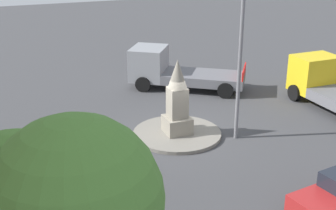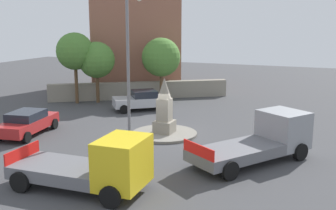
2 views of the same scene
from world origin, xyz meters
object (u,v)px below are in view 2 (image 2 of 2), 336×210
monument (164,108)px  tree_mid_cluster (75,51)px  corner_building (132,39)px  truck_grey_passing (264,139)px  truck_yellow_waiting (96,166)px  tree_far_corner (97,60)px  car_silver_approaching (141,100)px  tree_near_wall (161,57)px  streetlamp (128,52)px  car_red_far_side (27,122)px

monument → tree_mid_cluster: size_ratio=0.57×
monument → corner_building: bearing=33.3°
truck_grey_passing → truck_yellow_waiting: bearing=139.2°
tree_far_corner → truck_grey_passing: bearing=-121.3°
tree_mid_cluster → car_silver_approaching: bearing=-93.1°
tree_mid_cluster → truck_grey_passing: bearing=-116.5°
monument → corner_building: (14.54, 9.54, 3.19)m
tree_near_wall → tree_far_corner: 5.26m
monument → streetlamp: streetlamp is taller
corner_building → streetlamp: bearing=-153.4°
tree_far_corner → monument: bearing=-128.0°
tree_near_wall → streetlamp: bearing=-164.9°
truck_yellow_waiting → tree_far_corner: 18.15m
car_silver_approaching → corner_building: 11.13m
truck_grey_passing → tree_near_wall: size_ratio=1.23×
monument → streetlamp: bearing=153.1°
tree_near_wall → corner_building: bearing=47.1°
tree_far_corner → corner_building: bearing=5.7°
truck_grey_passing → truck_yellow_waiting: size_ratio=1.14×
truck_grey_passing → car_silver_approaching: bearing=52.9°
truck_yellow_waiting → tree_mid_cluster: 18.29m
tree_near_wall → tree_mid_cluster: (-3.80, 5.79, 0.58)m
monument → streetlamp: size_ratio=0.39×
monument → corner_building: size_ratio=0.34×
car_silver_approaching → tree_mid_cluster: 6.85m
streetlamp → truck_grey_passing: (0.07, -7.21, -3.96)m
tree_mid_cluster → streetlamp: bearing=-132.2°
truck_grey_passing → tree_near_wall: tree_near_wall is taller
monument → streetlamp: 4.21m
streetlamp → corner_building: 18.76m
car_red_far_side → tree_near_wall: size_ratio=0.89×
truck_yellow_waiting → tree_near_wall: size_ratio=1.07×
streetlamp → car_silver_approaching: bearing=21.5°
tree_mid_cluster → tree_far_corner: bearing=-56.7°
car_silver_approaching → tree_near_wall: (4.12, 0.14, 2.84)m
tree_near_wall → tree_mid_cluster: tree_mid_cluster is taller
monument → tree_far_corner: size_ratio=0.66×
monument → car_silver_approaching: 7.09m
corner_building → tree_mid_cluster: bearing=175.8°
car_red_far_side → corner_building: (17.53, 2.07, 4.05)m
truck_grey_passing → tree_near_wall: (11.91, 10.45, 2.57)m
car_silver_approaching → tree_mid_cluster: size_ratio=0.75×
car_red_far_side → corner_building: corner_building is taller
car_silver_approaching → truck_grey_passing: truck_grey_passing is taller
corner_building → tree_far_corner: (-7.67, -0.76, -1.33)m
monument → tree_mid_cluster: 12.06m
car_red_far_side → tree_mid_cluster: bearing=16.8°
streetlamp → car_red_far_side: 7.65m
streetlamp → tree_mid_cluster: (8.19, 9.03, -0.80)m
streetlamp → monument: bearing=-26.9°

